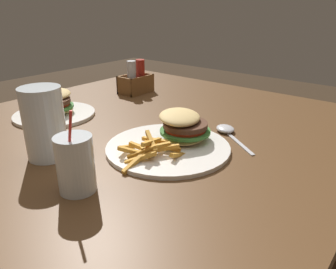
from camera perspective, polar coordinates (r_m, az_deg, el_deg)
name	(u,v)px	position (r m, az deg, el deg)	size (l,w,h in m)	color
dining_table	(135,163)	(0.95, -5.81, -4.94)	(1.30, 1.12, 0.70)	brown
meal_plate_near	(175,137)	(0.81, 1.15, -0.48)	(0.31, 0.30, 0.09)	white
beer_glass	(45,126)	(0.79, -20.71, 1.47)	(0.09, 0.09, 0.17)	silver
juice_glass	(76,165)	(0.64, -15.78, -5.21)	(0.07, 0.07, 0.17)	silver
spoon	(226,130)	(0.91, 10.13, 0.80)	(0.13, 0.17, 0.02)	silver
meal_plate_far	(54,108)	(1.09, -19.29, 4.45)	(0.25, 0.25, 0.09)	white
condiment_caddy	(136,82)	(1.30, -5.61, 9.16)	(0.13, 0.08, 0.13)	brown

